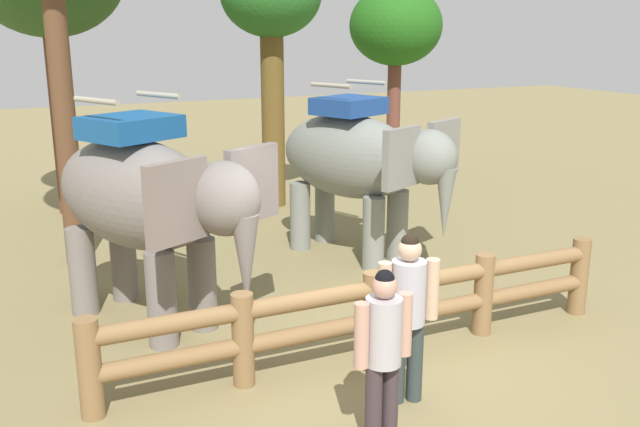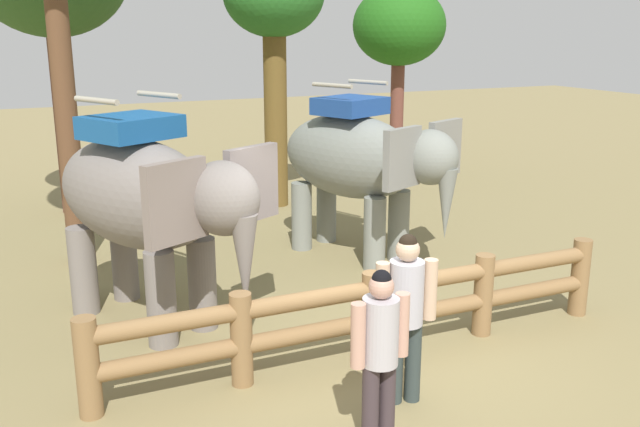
# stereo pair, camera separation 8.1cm
# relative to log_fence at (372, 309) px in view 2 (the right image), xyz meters

# --- Properties ---
(ground_plane) EXTENTS (60.00, 60.00, 0.00)m
(ground_plane) POSITION_rel_log_fence_xyz_m (-0.00, -0.19, -0.60)
(ground_plane) COLOR olive
(log_fence) EXTENTS (6.57, 0.27, 1.05)m
(log_fence) POSITION_rel_log_fence_xyz_m (0.00, 0.00, 0.00)
(log_fence) COLOR olive
(log_fence) RESTS_ON ground
(elephant_near_left) EXTENTS (2.73, 3.48, 2.97)m
(elephant_near_left) POSITION_rel_log_fence_xyz_m (-2.13, 2.01, 1.06)
(elephant_near_left) COLOR slate
(elephant_near_left) RESTS_ON ground
(elephant_center) EXTENTS (2.57, 3.46, 2.92)m
(elephant_center) POSITION_rel_log_fence_xyz_m (1.60, 3.39, 1.04)
(elephant_center) COLOR gray
(elephant_center) RESTS_ON ground
(tourist_woman_in_black) EXTENTS (0.63, 0.42, 1.81)m
(tourist_woman_in_black) POSITION_rel_log_fence_xyz_m (-0.17, -1.02, 0.44)
(tourist_woman_in_black) COLOR #2E3939
(tourist_woman_in_black) RESTS_ON ground
(tourist_man_in_blue) EXTENTS (0.61, 0.37, 1.72)m
(tourist_man_in_blue) POSITION_rel_log_fence_xyz_m (-0.80, -1.61, 0.39)
(tourist_man_in_blue) COLOR #3A2F33
(tourist_man_in_blue) RESTS_ON ground
(tree_back_center) EXTENTS (2.31, 2.31, 4.78)m
(tree_back_center) POSITION_rel_log_fence_xyz_m (5.55, 8.91, 3.12)
(tree_back_center) COLOR brown
(tree_back_center) RESTS_ON ground
(tree_deep_back) EXTENTS (2.08, 2.08, 5.32)m
(tree_deep_back) POSITION_rel_log_fence_xyz_m (1.62, 7.30, 3.56)
(tree_deep_back) COLOR brown
(tree_deep_back) RESTS_ON ground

